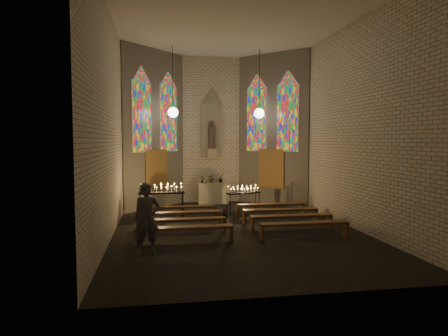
{
  "coord_description": "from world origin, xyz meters",
  "views": [
    {
      "loc": [
        -2.56,
        -13.22,
        3.01
      ],
      "look_at": [
        -0.13,
        1.4,
        1.98
      ],
      "focal_mm": 32.0,
      "sensor_mm": 36.0,
      "label": 1
    }
  ],
  "objects_px": {
    "votive_stand_right": "(243,191)",
    "visitor": "(147,219)",
    "aisle_flower_pot": "(225,214)",
    "altar": "(213,193)",
    "votive_stand_left": "(161,190)"
  },
  "relations": [
    {
      "from": "votive_stand_right",
      "to": "visitor",
      "type": "xyz_separation_m",
      "value": [
        -3.75,
        -5.34,
        0.02
      ]
    },
    {
      "from": "aisle_flower_pot",
      "to": "votive_stand_right",
      "type": "xyz_separation_m",
      "value": [
        0.94,
        0.96,
        0.73
      ]
    },
    {
      "from": "altar",
      "to": "votive_stand_right",
      "type": "distance_m",
      "value": 2.93
    },
    {
      "from": "votive_stand_left",
      "to": "visitor",
      "type": "bearing_deg",
      "value": -97.35
    },
    {
      "from": "votive_stand_left",
      "to": "votive_stand_right",
      "type": "xyz_separation_m",
      "value": [
        3.33,
        0.57,
        -0.17
      ]
    },
    {
      "from": "aisle_flower_pot",
      "to": "votive_stand_right",
      "type": "distance_m",
      "value": 1.53
    },
    {
      "from": "altar",
      "to": "votive_stand_right",
      "type": "xyz_separation_m",
      "value": [
        0.89,
        -2.76,
        0.42
      ]
    },
    {
      "from": "aisle_flower_pot",
      "to": "votive_stand_left",
      "type": "bearing_deg",
      "value": 170.64
    },
    {
      "from": "aisle_flower_pot",
      "to": "visitor",
      "type": "relative_size",
      "value": 0.21
    },
    {
      "from": "aisle_flower_pot",
      "to": "votive_stand_right",
      "type": "relative_size",
      "value": 0.26
    },
    {
      "from": "visitor",
      "to": "votive_stand_right",
      "type": "bearing_deg",
      "value": 45.62
    },
    {
      "from": "votive_stand_left",
      "to": "votive_stand_right",
      "type": "height_order",
      "value": "votive_stand_left"
    },
    {
      "from": "altar",
      "to": "visitor",
      "type": "xyz_separation_m",
      "value": [
        -2.87,
        -8.09,
        0.45
      ]
    },
    {
      "from": "votive_stand_right",
      "to": "altar",
      "type": "bearing_deg",
      "value": 89.79
    },
    {
      "from": "votive_stand_left",
      "to": "altar",
      "type": "bearing_deg",
      "value": 51.38
    }
  ]
}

